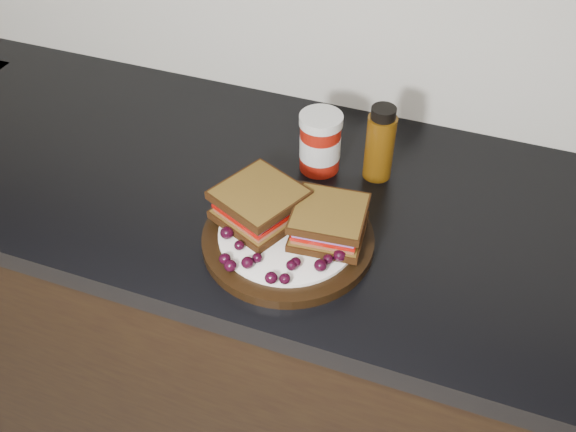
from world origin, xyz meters
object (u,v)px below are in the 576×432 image
Objects in this scene: condiment_jar at (320,142)px; oil_bottle at (380,143)px; sandwich_left at (260,204)px; plate at (288,239)px.

oil_bottle reaches higher than condiment_jar.
oil_bottle is (0.15, 0.20, 0.02)m from sandwich_left.
sandwich_left is at bearing 162.36° from plate.
sandwich_left is (-0.06, 0.02, 0.04)m from plate.
oil_bottle reaches higher than plate.
oil_bottle is at bearing 8.74° from condiment_jar.
plate is at bearing 6.57° from sandwich_left.
condiment_jar is 0.11m from oil_bottle.
oil_bottle is at bearing 67.69° from plate.
sandwich_left reaches higher than plate.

